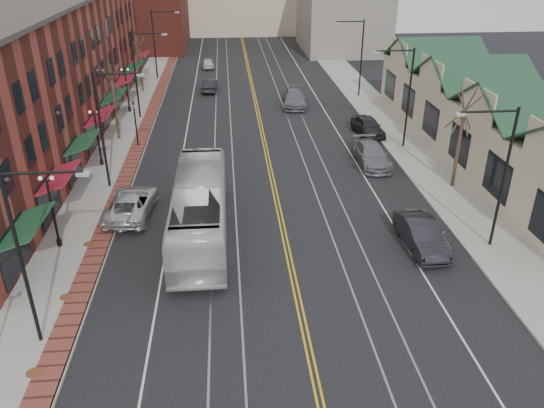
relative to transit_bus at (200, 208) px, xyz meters
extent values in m
plane|color=black|center=(4.86, -8.78, -1.74)|extent=(160.00, 160.00, 0.00)
cube|color=gray|center=(-7.14, 11.22, -1.67)|extent=(4.00, 120.00, 0.15)
cube|color=gray|center=(16.86, 11.22, -1.67)|extent=(4.00, 120.00, 0.15)
cube|color=maroon|center=(-14.14, 18.22, 3.76)|extent=(10.00, 50.00, 11.00)
cube|color=beige|center=(22.86, 11.22, 0.56)|extent=(8.00, 36.00, 4.60)
cube|color=maroon|center=(-11.14, 61.22, 5.26)|extent=(14.00, 18.00, 14.00)
cube|color=beige|center=(4.86, 76.22, 2.76)|extent=(22.00, 14.00, 9.00)
cube|color=slate|center=(19.86, 56.22, 3.76)|extent=(12.00, 16.00, 11.00)
cylinder|color=black|center=(-6.64, -8.78, 2.41)|extent=(0.16, 0.16, 8.00)
cylinder|color=black|center=(-5.14, -8.78, 6.21)|extent=(3.00, 0.12, 0.12)
cube|color=#999999|center=(-3.64, -8.78, 6.11)|extent=(0.50, 0.25, 0.15)
cylinder|color=black|center=(-6.64, 7.22, 2.41)|extent=(0.16, 0.16, 8.00)
cylinder|color=black|center=(-5.14, 7.22, 6.21)|extent=(3.00, 0.12, 0.12)
cube|color=#999999|center=(-3.64, 7.22, 6.11)|extent=(0.50, 0.25, 0.15)
cylinder|color=black|center=(-6.64, 23.22, 2.41)|extent=(0.16, 0.16, 8.00)
cylinder|color=black|center=(-5.14, 23.22, 6.21)|extent=(3.00, 0.12, 0.12)
cube|color=#999999|center=(-3.64, 23.22, 6.11)|extent=(0.50, 0.25, 0.15)
cylinder|color=black|center=(-6.64, 39.22, 2.41)|extent=(0.16, 0.16, 8.00)
cylinder|color=black|center=(-5.14, 39.22, 6.21)|extent=(3.00, 0.12, 0.12)
cube|color=#999999|center=(-3.64, 39.22, 6.11)|extent=(0.50, 0.25, 0.15)
cylinder|color=black|center=(16.36, -2.78, 2.41)|extent=(0.16, 0.16, 8.00)
cylinder|color=black|center=(14.86, -2.78, 6.21)|extent=(3.00, 0.12, 0.12)
cube|color=#999999|center=(13.36, -2.78, 6.11)|extent=(0.50, 0.25, 0.15)
cylinder|color=black|center=(16.36, 13.22, 2.41)|extent=(0.16, 0.16, 8.00)
cylinder|color=black|center=(14.86, 13.22, 6.21)|extent=(3.00, 0.12, 0.12)
cube|color=#999999|center=(13.36, 13.22, 6.11)|extent=(0.50, 0.25, 0.15)
cylinder|color=black|center=(16.36, 29.22, 2.41)|extent=(0.16, 0.16, 8.00)
cylinder|color=black|center=(14.86, 29.22, 6.21)|extent=(3.00, 0.12, 0.12)
cube|color=#999999|center=(13.36, 29.22, 6.11)|extent=(0.50, 0.25, 0.15)
cylinder|color=black|center=(-7.94, -0.78, -1.39)|extent=(0.28, 0.28, 0.40)
cylinder|color=black|center=(-7.94, -0.78, 0.41)|extent=(0.14, 0.14, 4.00)
cube|color=black|center=(-7.94, -0.78, 2.41)|extent=(0.60, 0.06, 0.06)
sphere|color=white|center=(-8.24, -0.78, 2.56)|extent=(0.24, 0.24, 0.24)
sphere|color=white|center=(-7.64, -0.78, 2.56)|extent=(0.24, 0.24, 0.24)
cylinder|color=black|center=(-7.94, 11.22, -1.39)|extent=(0.28, 0.28, 0.40)
cylinder|color=black|center=(-7.94, 11.22, 0.41)|extent=(0.14, 0.14, 4.00)
cube|color=black|center=(-7.94, 11.22, 2.41)|extent=(0.60, 0.06, 0.06)
sphere|color=white|center=(-8.24, 11.22, 2.56)|extent=(0.24, 0.24, 0.24)
sphere|color=white|center=(-7.64, 11.22, 2.56)|extent=(0.24, 0.24, 0.24)
cylinder|color=black|center=(-7.94, 25.22, -1.39)|extent=(0.28, 0.28, 0.40)
cylinder|color=black|center=(-7.94, 25.22, 0.41)|extent=(0.14, 0.14, 4.00)
cube|color=black|center=(-7.94, 25.22, 2.41)|extent=(0.60, 0.06, 0.06)
sphere|color=white|center=(-8.24, 25.22, 2.56)|extent=(0.24, 0.24, 0.24)
sphere|color=white|center=(-7.64, 25.22, 2.56)|extent=(0.24, 0.24, 0.24)
cylinder|color=#382B21|center=(-7.64, 17.22, 0.86)|extent=(0.24, 0.24, 4.90)
cylinder|color=#382B21|center=(-7.64, 17.22, 3.41)|extent=(0.58, 1.37, 2.90)
cylinder|color=#382B21|center=(-7.64, 17.22, 3.41)|extent=(1.60, 0.66, 2.78)
cylinder|color=#382B21|center=(-7.64, 17.22, 3.41)|extent=(0.53, 1.23, 2.96)
cylinder|color=#382B21|center=(-7.64, 17.22, 3.41)|extent=(1.69, 1.03, 2.64)
cylinder|color=#382B21|center=(-7.64, 17.22, 3.41)|extent=(1.78, 1.29, 2.48)
cylinder|color=#382B21|center=(-7.64, 33.22, 0.68)|extent=(0.24, 0.24, 4.55)
cylinder|color=#382B21|center=(-7.64, 33.22, 3.06)|extent=(0.55, 1.28, 2.69)
cylinder|color=#382B21|center=(-7.64, 33.22, 3.06)|extent=(1.49, 0.62, 2.58)
cylinder|color=#382B21|center=(-7.64, 33.22, 3.06)|extent=(0.50, 1.15, 2.75)
cylinder|color=#382B21|center=(-7.64, 33.22, 3.06)|extent=(1.57, 0.97, 2.45)
cylinder|color=#382B21|center=(-7.64, 33.22, 3.06)|extent=(1.66, 1.20, 2.30)
cylinder|color=#382B21|center=(17.36, 5.22, 1.03)|extent=(0.24, 0.24, 5.25)
cylinder|color=#382B21|center=(17.36, 5.22, 3.76)|extent=(0.61, 1.46, 3.10)
cylinder|color=#382B21|center=(17.36, 5.22, 3.76)|extent=(1.70, 0.70, 2.97)
cylinder|color=#382B21|center=(17.36, 5.22, 3.76)|extent=(0.56, 1.31, 3.17)
cylinder|color=#382B21|center=(17.36, 5.22, 3.76)|extent=(1.80, 1.10, 2.82)
cylinder|color=#382B21|center=(17.36, 5.22, 3.76)|extent=(1.90, 1.37, 2.65)
cylinder|color=#592D19|center=(-6.34, -10.78, -1.59)|extent=(0.60, 0.60, 0.02)
cylinder|color=#592D19|center=(-6.34, -5.78, -1.59)|extent=(0.60, 0.60, 0.02)
cylinder|color=#592D19|center=(-6.34, -0.78, -1.59)|extent=(0.60, 0.60, 0.02)
cylinder|color=black|center=(-5.74, 15.22, 0.01)|extent=(0.12, 0.12, 3.20)
imported|color=black|center=(-5.74, 15.22, 1.76)|extent=(0.18, 0.15, 0.90)
imported|color=silver|center=(0.00, 0.00, 0.00)|extent=(2.97, 12.54, 3.49)
imported|color=silver|center=(-4.44, 2.93, -0.95)|extent=(3.03, 5.90, 1.59)
imported|color=#B5BABD|center=(12.81, -2.06, -0.99)|extent=(1.90, 4.49, 1.52)
imported|color=black|center=(12.36, -2.53, -0.93)|extent=(1.86, 4.98, 1.62)
imported|color=slate|center=(12.72, 9.82, -0.95)|extent=(2.25, 5.48, 1.59)
imported|color=black|center=(14.16, 16.58, -0.94)|extent=(2.48, 4.94, 1.62)
imported|color=black|center=(-0.05, 32.80, -1.04)|extent=(1.73, 4.33, 1.40)
imported|color=slate|center=(8.82, 26.21, -0.92)|extent=(2.86, 5.89, 1.65)
imported|color=#BABEC2|center=(-0.57, 45.10, -1.07)|extent=(1.92, 4.06, 1.34)
camera|label=1|loc=(1.78, -27.43, 13.96)|focal=35.00mm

